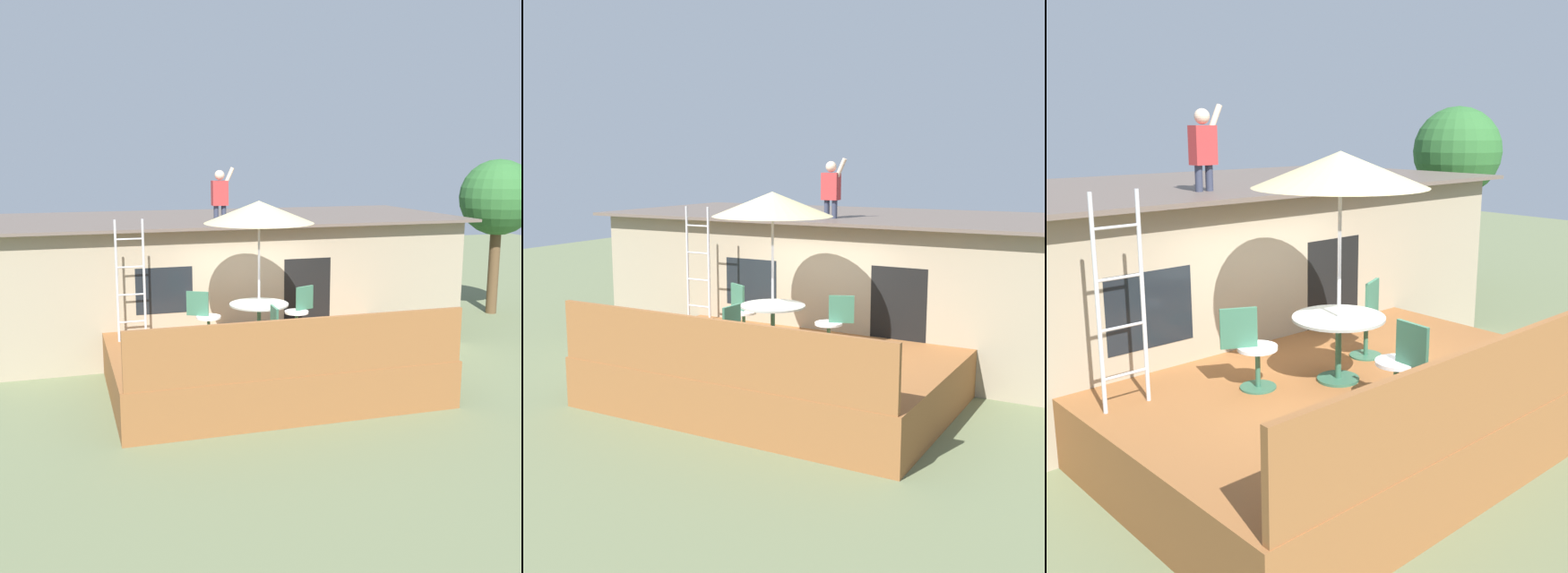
# 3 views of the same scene
# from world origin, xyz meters

# --- Properties ---
(ground_plane) EXTENTS (40.00, 40.00, 0.00)m
(ground_plane) POSITION_xyz_m (0.00, 0.00, 0.00)
(ground_plane) COLOR #66704C
(house) EXTENTS (10.50, 4.50, 2.76)m
(house) POSITION_xyz_m (0.00, 3.60, 1.39)
(house) COLOR gray
(house) RESTS_ON ground
(deck) EXTENTS (5.49, 3.93, 0.80)m
(deck) POSITION_xyz_m (0.00, 0.00, 0.40)
(deck) COLOR brown
(deck) RESTS_ON ground
(deck_railing) EXTENTS (5.39, 0.08, 0.90)m
(deck_railing) POSITION_xyz_m (0.00, -1.92, 1.25)
(deck_railing) COLOR brown
(deck_railing) RESTS_ON deck
(patio_table) EXTENTS (1.04, 1.04, 0.74)m
(patio_table) POSITION_xyz_m (-0.13, -0.03, 1.39)
(patio_table) COLOR #33664C
(patio_table) RESTS_ON deck
(patio_umbrella) EXTENTS (1.90, 1.90, 2.54)m
(patio_umbrella) POSITION_xyz_m (-0.13, -0.03, 3.15)
(patio_umbrella) COLOR silver
(patio_umbrella) RESTS_ON deck
(step_ladder) EXTENTS (0.52, 0.04, 2.20)m
(step_ladder) POSITION_xyz_m (-2.25, 0.89, 1.90)
(step_ladder) COLOR silver
(step_ladder) RESTS_ON deck
(person_figure) EXTENTS (0.47, 0.20, 1.11)m
(person_figure) POSITION_xyz_m (-0.24, 2.35, 3.37)
(person_figure) COLOR #33384C
(person_figure) RESTS_ON house
(patio_chair_left) EXTENTS (0.58, 0.44, 0.92)m
(patio_chair_left) POSITION_xyz_m (-1.01, 0.42, 1.26)
(patio_chair_left) COLOR #33664C
(patio_chair_left) RESTS_ON deck
(patio_chair_right) EXTENTS (0.60, 0.44, 0.92)m
(patio_chair_right) POSITION_xyz_m (0.76, 0.34, 1.26)
(patio_chair_right) COLOR #33664C
(patio_chair_right) RESTS_ON deck
(patio_chair_near) EXTENTS (0.44, 0.62, 0.92)m
(patio_chair_near) POSITION_xyz_m (-0.19, -0.99, 1.26)
(patio_chair_near) COLOR #33664C
(patio_chair_near) RESTS_ON deck
(backyard_tree) EXTENTS (1.95, 1.95, 4.02)m
(backyard_tree) POSITION_xyz_m (7.46, 3.92, 3.00)
(backyard_tree) COLOR brown
(backyard_tree) RESTS_ON ground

